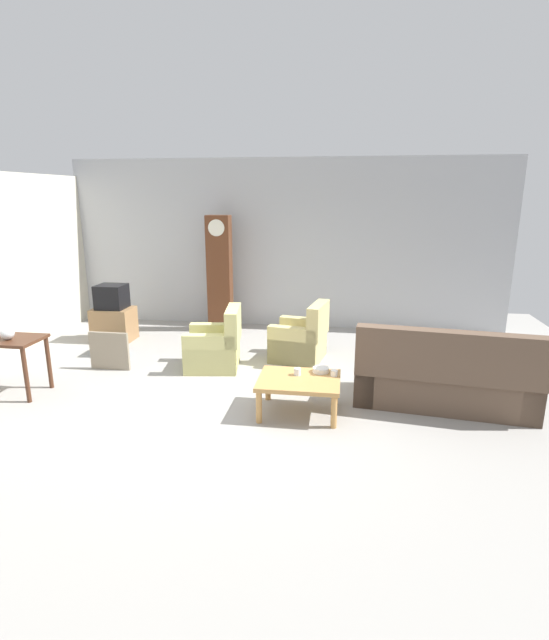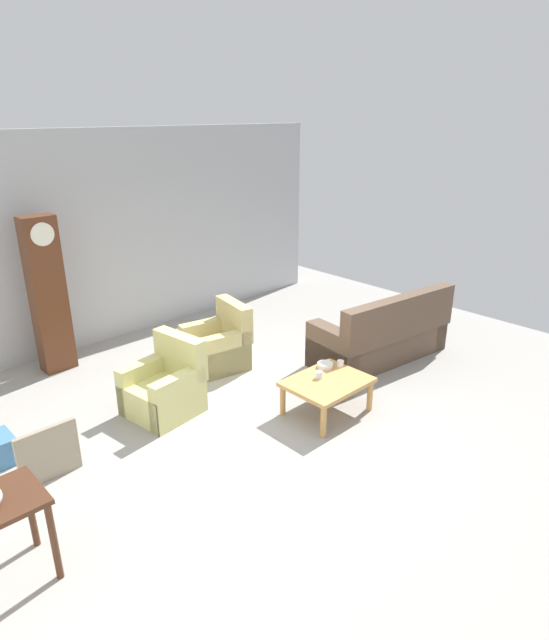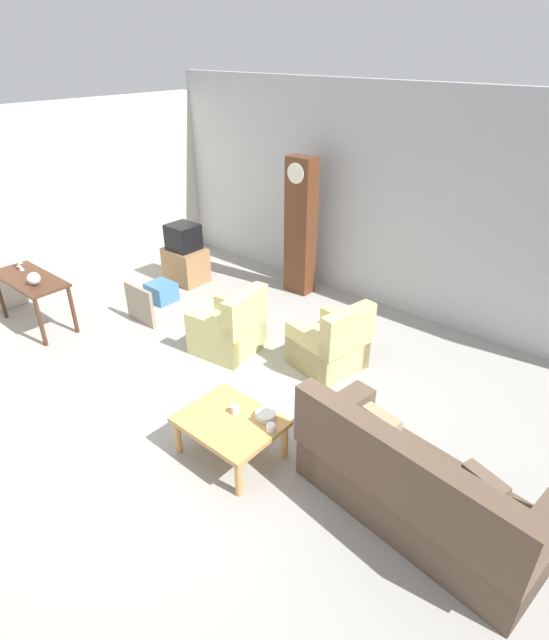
% 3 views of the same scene
% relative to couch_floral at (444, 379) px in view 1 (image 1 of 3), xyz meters
% --- Properties ---
extents(ground_plane, '(10.40, 10.40, 0.00)m').
position_rel_couch_floral_xyz_m(ground_plane, '(-2.41, -0.08, -0.35)').
color(ground_plane, '#999691').
extents(garage_door_wall, '(8.40, 0.16, 3.20)m').
position_rel_couch_floral_xyz_m(garage_door_wall, '(-2.41, 3.52, 1.25)').
color(garage_door_wall, '#ADAFB5').
rests_on(garage_door_wall, ground_plane).
extents(couch_floral, '(2.19, 1.13, 1.04)m').
position_rel_couch_floral_xyz_m(couch_floral, '(0.00, 0.00, 0.00)').
color(couch_floral, brown).
rests_on(couch_floral, ground_plane).
extents(armchair_olive_near, '(0.89, 0.86, 0.92)m').
position_rel_couch_floral_xyz_m(armchair_olive_near, '(-3.12, 0.91, -0.05)').
color(armchair_olive_near, '#CCC67A').
rests_on(armchair_olive_near, ground_plane).
extents(armchair_olive_far, '(0.91, 0.89, 0.92)m').
position_rel_couch_floral_xyz_m(armchair_olive_far, '(-1.88, 1.45, -0.05)').
color(armchair_olive_far, tan).
rests_on(armchair_olive_far, ground_plane).
extents(coffee_table_wood, '(0.96, 0.76, 0.44)m').
position_rel_couch_floral_xyz_m(coffee_table_wood, '(-1.73, -0.45, 0.02)').
color(coffee_table_wood, tan).
rests_on(coffee_table_wood, ground_plane).
extents(grandfather_clock, '(0.44, 0.30, 2.17)m').
position_rel_couch_floral_xyz_m(grandfather_clock, '(-3.57, 2.97, 0.74)').
color(grandfather_clock, '#562D19').
rests_on(grandfather_clock, ground_plane).
extents(tv_stand_cabinet, '(0.68, 0.52, 0.59)m').
position_rel_couch_floral_xyz_m(tv_stand_cabinet, '(-5.28, 2.00, -0.06)').
color(tv_stand_cabinet, '#997047').
rests_on(tv_stand_cabinet, ground_plane).
extents(tv_crt, '(0.48, 0.44, 0.42)m').
position_rel_couch_floral_xyz_m(tv_crt, '(-5.28, 2.00, 0.44)').
color(tv_crt, black).
rests_on(tv_crt, tv_stand_cabinet).
extents(framed_picture_leaning, '(0.60, 0.05, 0.57)m').
position_rel_couch_floral_xyz_m(framed_picture_leaning, '(-4.65, 0.60, -0.07)').
color(framed_picture_leaning, gray).
rests_on(framed_picture_leaning, ground_plane).
extents(storage_box_blue, '(0.42, 0.38, 0.30)m').
position_rel_couch_floral_xyz_m(storage_box_blue, '(-5.00, 1.24, -0.20)').
color(storage_box_blue, teal).
rests_on(storage_box_blue, ground_plane).
extents(glass_dome_cloche, '(0.17, 0.17, 0.17)m').
position_rel_couch_floral_xyz_m(glass_dome_cloche, '(-5.43, -0.47, 0.49)').
color(glass_dome_cloche, silver).
rests_on(glass_dome_cloche, console_table_dark).
extents(cup_white_porcelain, '(0.08, 0.08, 0.07)m').
position_rel_couch_floral_xyz_m(cup_white_porcelain, '(-1.32, -0.31, 0.12)').
color(cup_white_porcelain, white).
rests_on(cup_white_porcelain, coffee_table_wood).
extents(cup_blue_rimmed, '(0.08, 0.08, 0.09)m').
position_rel_couch_floral_xyz_m(cup_blue_rimmed, '(-1.76, -0.35, 0.13)').
color(cup_blue_rimmed, silver).
rests_on(cup_blue_rimmed, coffee_table_wood).
extents(bowl_white_stacked, '(0.20, 0.20, 0.06)m').
position_rel_couch_floral_xyz_m(bowl_white_stacked, '(-1.49, -0.21, 0.11)').
color(bowl_white_stacked, white).
rests_on(bowl_white_stacked, coffee_table_wood).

